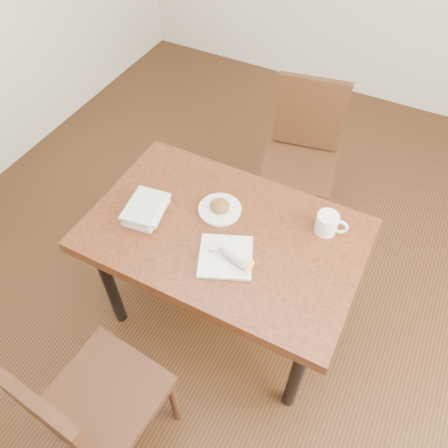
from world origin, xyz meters
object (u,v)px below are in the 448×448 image
at_px(plate_scone, 220,208).
at_px(book_stack, 147,209).
at_px(table, 224,243).
at_px(chair_near, 86,407).
at_px(chair_far, 302,150).
at_px(plate_burrito, 229,256).
at_px(coffee_mug, 328,223).

distance_m(plate_scone, book_stack, 0.33).
distance_m(table, chair_near, 0.87).
xyz_separation_m(chair_far, plate_burrito, (0.03, -1.03, 0.22)).
bearing_deg(table, plate_burrito, -55.06).
distance_m(table, plate_burrito, 0.19).
xyz_separation_m(chair_near, plate_scone, (0.08, 0.95, 0.22)).
bearing_deg(table, chair_near, -99.89).
bearing_deg(coffee_mug, book_stack, -160.28).
bearing_deg(chair_far, table, -93.53).
distance_m(plate_burrito, book_stack, 0.45).
distance_m(chair_far, plate_scone, 0.85).
distance_m(chair_far, book_stack, 1.08).
xyz_separation_m(chair_near, chair_far, (0.20, 1.76, 0.00)).
bearing_deg(plate_burrito, chair_near, -108.08).
height_order(table, plate_burrito, plate_burrito).
bearing_deg(book_stack, chair_near, -74.80).
relative_size(table, coffee_mug, 8.49).
bearing_deg(plate_burrito, coffee_mug, 47.12).
distance_m(chair_near, coffee_mug, 1.22).
xyz_separation_m(chair_far, plate_scone, (-0.13, -0.81, 0.22)).
xyz_separation_m(chair_near, book_stack, (-0.21, 0.78, 0.23)).
height_order(table, book_stack, book_stack).
relative_size(chair_far, plate_scone, 4.84).
xyz_separation_m(chair_far, book_stack, (-0.42, -0.97, 0.23)).
height_order(chair_far, book_stack, chair_far).
bearing_deg(coffee_mug, plate_scone, -166.66).
bearing_deg(coffee_mug, table, -152.37).
bearing_deg(chair_far, plate_burrito, -88.22).
distance_m(coffee_mug, plate_burrito, 0.46).
bearing_deg(chair_near, chair_far, 83.38).
height_order(table, chair_near, chair_near).
relative_size(coffee_mug, plate_burrito, 0.50).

